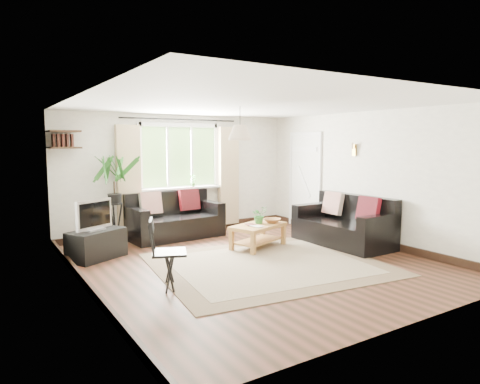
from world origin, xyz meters
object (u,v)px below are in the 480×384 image
folding_chair (169,254)px  sofa_right (343,222)px  palm_stand (115,200)px  sofa_back (175,216)px  coffee_table (258,236)px  tv_stand (97,244)px

folding_chair → sofa_right: bearing=-59.4°
palm_stand → folding_chair: palm_stand is taller
sofa_back → sofa_right: sofa_right is taller
palm_stand → sofa_back: bearing=-6.7°
sofa_back → coffee_table: sofa_back is taller
sofa_right → sofa_back: bearing=-133.7°
sofa_right → coffee_table: 1.57m
palm_stand → folding_chair: bearing=-92.5°
folding_chair → sofa_back: bearing=-2.7°
sofa_right → tv_stand: size_ratio=2.08×
sofa_back → sofa_right: 3.17m
coffee_table → tv_stand: size_ratio=1.19×
tv_stand → folding_chair: size_ratio=0.97×
sofa_right → palm_stand: (-3.44, 2.29, 0.39)m
sofa_right → coffee_table: size_ratio=1.75×
tv_stand → folding_chair: 1.97m
sofa_back → coffee_table: size_ratio=1.74×
sofa_right → palm_stand: size_ratio=1.11×
sofa_back → palm_stand: size_ratio=1.10×
coffee_table → tv_stand: tv_stand is taller
sofa_back → palm_stand: palm_stand is taller
sofa_back → coffee_table: (0.89, -1.55, -0.21)m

